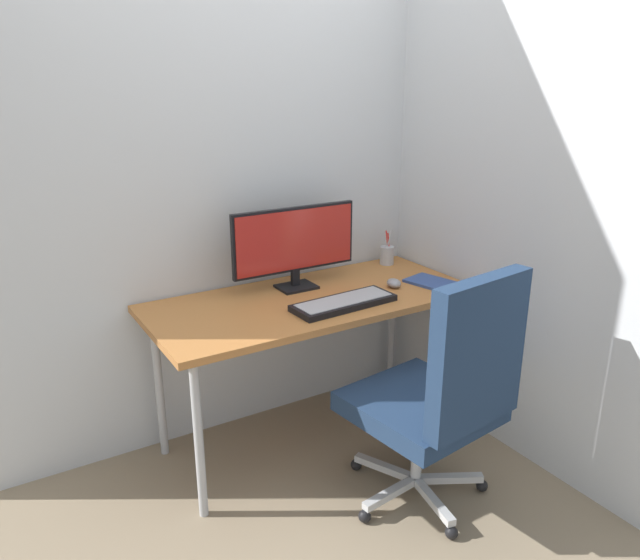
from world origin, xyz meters
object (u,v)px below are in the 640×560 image
Objects in this scene: office_chair at (443,390)px; mouse at (394,283)px; keyboard at (344,303)px; pen_holder at (387,255)px; monitor at (294,242)px; notebook at (430,282)px.

office_chair is 0.68m from mouse.
keyboard is at bearing 101.04° from office_chair.
mouse is (0.23, 0.61, 0.21)m from office_chair.
keyboard is 2.57× the size of pen_holder.
office_chair is 1.04m from pen_holder.
keyboard is at bearing -143.40° from pen_holder.
office_chair is at bearing -78.79° from monitor.
office_chair is 5.49× the size of pen_holder.
office_chair is at bearing -95.44° from mouse.
pen_holder is (0.43, 0.92, 0.24)m from office_chair.
mouse is at bearing 13.49° from keyboard.
keyboard is (-0.10, 0.53, 0.20)m from office_chair.
notebook is (0.41, 0.56, 0.20)m from office_chair.
monitor is 0.38m from keyboard.
office_chair reaches higher than keyboard.
office_chair reaches higher than pen_holder.
office_chair reaches higher than mouse.
monitor is (-0.17, 0.84, 0.41)m from office_chair.
notebook is (0.58, -0.28, -0.21)m from monitor.
mouse is 0.45× the size of pen_holder.
monitor is 3.35× the size of pen_holder.
monitor is 0.50m from mouse.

